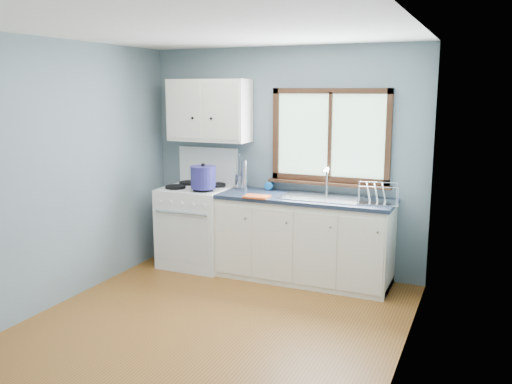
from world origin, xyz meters
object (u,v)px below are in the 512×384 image
at_px(sink, 321,204).
at_px(thermos, 244,175).
at_px(base_cabinets, 304,243).
at_px(skillet, 203,185).
at_px(gas_range, 197,224).
at_px(stockpot, 203,177).
at_px(utensil_crock, 240,181).
at_px(dish_rack, 377,198).

height_order(sink, thermos, thermos).
xyz_separation_m(base_cabinets, sink, (0.18, -0.00, 0.45)).
bearing_deg(skillet, gas_range, 137.81).
height_order(base_cabinets, sink, sink).
bearing_deg(skillet, stockpot, -57.24).
bearing_deg(stockpot, base_cabinets, 9.78).
xyz_separation_m(utensil_crock, dish_rack, (1.61, -0.22, -0.03)).
relative_size(sink, dish_rack, 1.88).
xyz_separation_m(skillet, stockpot, (0.02, -0.03, 0.10)).
bearing_deg(skillet, base_cabinets, 5.70).
xyz_separation_m(sink, skillet, (-1.32, -0.16, 0.13)).
height_order(base_cabinets, thermos, thermos).
bearing_deg(gas_range, base_cabinets, 0.82).
height_order(skillet, utensil_crock, utensil_crock).
xyz_separation_m(skillet, thermos, (0.36, 0.31, 0.10)).
bearing_deg(base_cabinets, skillet, -172.00).
distance_m(sink, dish_rack, 0.60).
distance_m(base_cabinets, stockpot, 1.32).
relative_size(base_cabinets, dish_rack, 4.14).
xyz_separation_m(thermos, dish_rack, (1.54, -0.17, -0.11)).
xyz_separation_m(gas_range, utensil_crock, (0.46, 0.21, 0.51)).
relative_size(gas_range, base_cabinets, 0.74).
relative_size(gas_range, sink, 1.62).
bearing_deg(skillet, dish_rack, 1.66).
relative_size(base_cabinets, skillet, 4.61).
bearing_deg(utensil_crock, stockpot, -125.44).
bearing_deg(utensil_crock, sink, -10.55).
distance_m(base_cabinets, thermos, 1.04).
bearing_deg(gas_range, thermos, 17.25).
distance_m(skillet, dish_rack, 1.91).
distance_m(sink, utensil_crock, 1.05).
height_order(stockpot, thermos, thermos).
distance_m(base_cabinets, sink, 0.48).
height_order(sink, dish_rack, sink).
bearing_deg(base_cabinets, gas_range, -179.18).
relative_size(gas_range, utensil_crock, 3.50).
xyz_separation_m(gas_range, skillet, (0.17, -0.14, 0.49)).
bearing_deg(utensil_crock, gas_range, -155.76).
bearing_deg(base_cabinets, thermos, 169.26).
bearing_deg(utensil_crock, dish_rack, -7.72).
distance_m(base_cabinets, dish_rack, 0.95).
xyz_separation_m(utensil_crock, thermos, (0.07, -0.04, 0.08)).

